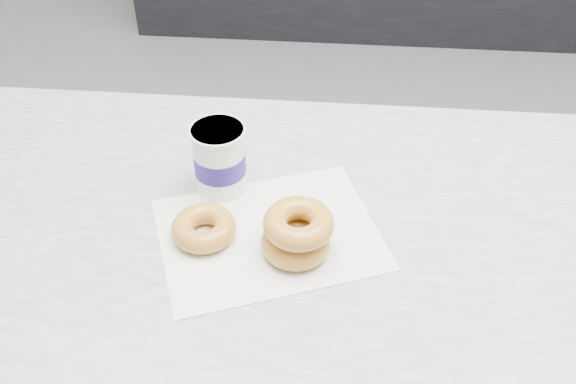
% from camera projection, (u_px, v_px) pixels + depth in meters
% --- Properties ---
extents(ground, '(5.00, 5.00, 0.00)m').
position_uv_depth(ground, '(362.00, 305.00, 2.05)').
color(ground, gray).
rests_on(ground, ground).
extents(wax_paper, '(0.41, 0.37, 0.00)m').
position_uv_depth(wax_paper, '(269.00, 234.00, 1.02)').
color(wax_paper, silver).
rests_on(wax_paper, counter).
extents(donut_single, '(0.11, 0.11, 0.04)m').
position_uv_depth(donut_single, '(204.00, 228.00, 1.00)').
color(donut_single, '#D28939').
rests_on(donut_single, wax_paper).
extents(donut_stack, '(0.15, 0.15, 0.07)m').
position_uv_depth(donut_stack, '(297.00, 233.00, 0.96)').
color(donut_stack, '#D28939').
rests_on(donut_stack, wax_paper).
extents(coffee_cup, '(0.09, 0.09, 0.12)m').
position_uv_depth(coffee_cup, '(220.00, 159.00, 1.06)').
color(coffee_cup, white).
rests_on(coffee_cup, counter).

